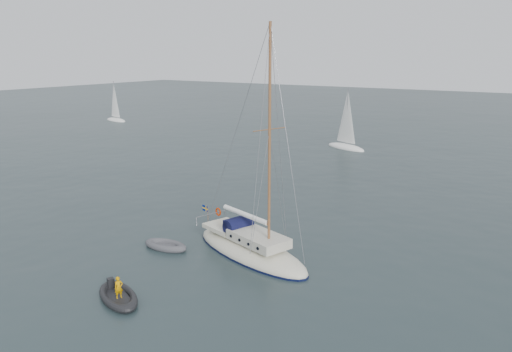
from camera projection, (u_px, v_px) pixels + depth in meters
The scene contains 6 objects.
ground at pixel (298, 269), 29.18m from camera, with size 300.00×300.00×0.00m, color black.
sailboat at pixel (251, 238), 31.00m from camera, with size 10.24×3.07×14.58m.
dinghy at pixel (166, 245), 32.18m from camera, with size 3.11×1.41×0.45m.
rib at pixel (118, 296), 25.49m from camera, with size 3.61×1.64×1.35m.
distant_yacht_a at pixel (115, 103), 91.56m from camera, with size 5.85×3.12×7.76m.
distant_yacht_c at pixel (347, 121), 65.01m from camera, with size 6.40×3.41×8.48m.
Camera 1 is at (12.50, -24.06, 12.31)m, focal length 35.00 mm.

